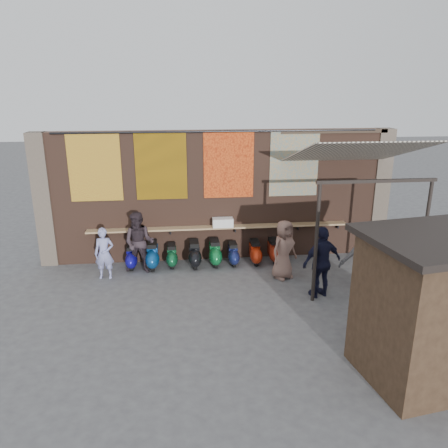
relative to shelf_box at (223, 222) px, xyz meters
name	(u,v)px	position (x,y,z in m)	size (l,w,h in m)	color
ground	(228,294)	(-0.10, -2.30, -1.26)	(70.00, 70.00, 0.00)	#474749
brick_wall	(218,196)	(-0.10, 0.40, 0.74)	(10.00, 0.40, 4.00)	brown
pier_left	(44,200)	(-5.30, 0.40, 0.74)	(0.50, 0.50, 4.00)	#4C4238
pier_right	(379,192)	(5.10, 0.40, 0.74)	(0.50, 0.50, 4.00)	#4C4238
eating_counter	(219,227)	(-0.10, 0.03, -0.16)	(8.00, 0.32, 0.05)	#9E7A51
shelf_box	(223,222)	(0.00, 0.00, 0.00)	(0.62, 0.31, 0.27)	white
tapestry_redgold	(95,167)	(-3.70, 0.18, 1.74)	(1.50, 0.02, 2.00)	maroon
tapestry_sun	(161,166)	(-1.80, 0.18, 1.74)	(1.50, 0.02, 2.00)	#CE8C0C
tapestry_orange	(229,165)	(0.20, 0.18, 1.74)	(1.50, 0.02, 2.00)	#E2561C
tapestry_multi	(294,164)	(2.20, 0.18, 1.74)	(1.50, 0.02, 2.00)	teal
hang_rail	(219,132)	(-0.10, 0.17, 2.72)	(0.06, 0.06, 9.50)	black
scooter_stool_0	(132,257)	(-2.78, -0.26, -0.91)	(0.33, 0.73, 0.69)	#110C88
scooter_stool_1	(153,255)	(-2.15, -0.32, -0.86)	(0.38, 0.84, 0.79)	navy
scooter_stool_2	(172,256)	(-1.58, -0.26, -0.92)	(0.32, 0.72, 0.68)	#0F4B29
scooter_stool_3	(195,254)	(-0.90, -0.35, -0.87)	(0.37, 0.82, 0.77)	black
scooter_stool_4	(215,253)	(-0.28, -0.29, -0.87)	(0.37, 0.82, 0.78)	#0E632D
scooter_stool_5	(233,254)	(0.28, -0.32, -0.92)	(0.32, 0.71, 0.67)	#131A48
scooter_stool_6	(255,252)	(0.97, -0.30, -0.90)	(0.34, 0.75, 0.71)	#B2270D
scooter_stool_7	(274,251)	(1.57, -0.25, -0.90)	(0.34, 0.76, 0.72)	maroon
diner_left	(104,253)	(-3.46, -0.90, -0.52)	(0.54, 0.35, 1.48)	#868BC3
diner_right	(139,243)	(-2.50, -0.61, -0.34)	(0.89, 0.69, 1.83)	#2D2329
shopper_navy	(322,262)	(2.26, -2.66, -0.31)	(1.11, 0.46, 1.89)	black
shopper_grey	(362,256)	(3.49, -2.29, -0.35)	(1.18, 0.68, 1.82)	#515155
shopper_tan	(284,250)	(1.57, -1.44, -0.41)	(0.83, 0.54, 1.70)	#7D5B50
market_stall	(437,311)	(3.28, -6.05, 0.08)	(2.48, 1.86, 2.68)	black
stall_sign	(407,261)	(3.13, -5.10, 0.69)	(1.20, 0.04, 0.50)	gold
stall_shelf	(401,304)	(3.13, -5.10, -0.28)	(2.06, 0.10, 0.06)	#473321
awning_canvas	(354,152)	(3.40, -1.40, 2.29)	(3.20, 3.40, 0.03)	beige
awning_ledger	(335,131)	(3.40, 0.19, 2.69)	(3.30, 0.08, 0.12)	#33261C
awning_header	(377,181)	(3.40, -2.90, 1.82)	(3.00, 0.08, 0.08)	black
awning_post_left	(316,243)	(2.00, -2.90, 0.29)	(0.09, 0.09, 3.10)	black
awning_post_right	(424,239)	(4.80, -2.90, 0.29)	(0.09, 0.09, 3.10)	black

